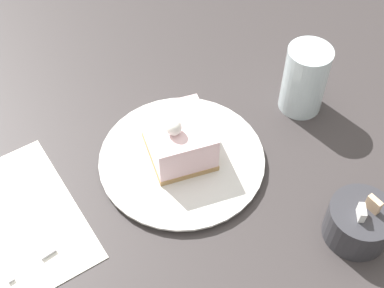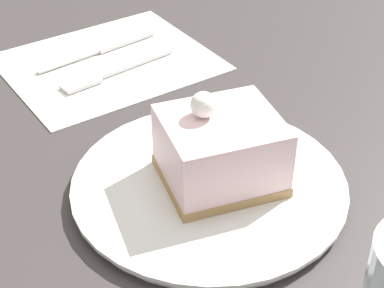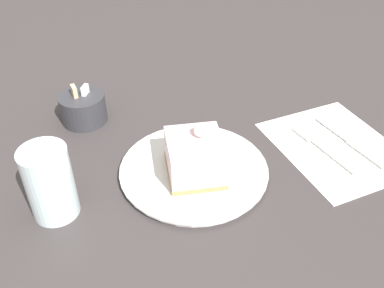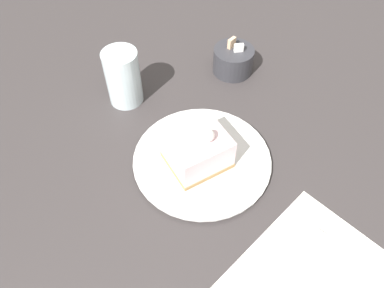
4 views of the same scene
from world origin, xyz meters
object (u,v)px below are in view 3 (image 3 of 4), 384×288
(drinking_glass, at_px, (50,183))
(plate, at_px, (193,170))
(sugar_bowl, at_px, (83,108))
(fork, at_px, (318,144))
(cake_slice, at_px, (192,157))
(knife, at_px, (355,146))

(drinking_glass, bearing_deg, plate, 12.14)
(plate, distance_m, sugar_bowl, 0.27)
(plate, distance_m, fork, 0.24)
(plate, distance_m, cake_slice, 0.04)
(sugar_bowl, bearing_deg, plate, -46.89)
(knife, bearing_deg, fork, 147.85)
(plate, xyz_separation_m, fork, (0.24, 0.03, -0.00))
(plate, xyz_separation_m, cake_slice, (-0.00, -0.01, 0.04))
(plate, xyz_separation_m, sugar_bowl, (-0.18, 0.20, 0.02))
(cake_slice, distance_m, sugar_bowl, 0.27)
(plate, bearing_deg, fork, 7.49)
(cake_slice, bearing_deg, drinking_glass, -169.43)
(cake_slice, bearing_deg, plate, 71.95)
(cake_slice, height_order, knife, cake_slice)
(cake_slice, xyz_separation_m, knife, (0.31, 0.03, -0.04))
(knife, height_order, sugar_bowl, sugar_bowl)
(plate, relative_size, drinking_glass, 2.12)
(sugar_bowl, bearing_deg, fork, -21.25)
(drinking_glass, bearing_deg, sugar_bowl, 80.95)
(knife, xyz_separation_m, drinking_glass, (-0.53, -0.06, 0.05))
(cake_slice, height_order, fork, cake_slice)
(plate, relative_size, cake_slice, 2.43)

